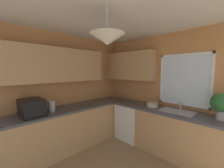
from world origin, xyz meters
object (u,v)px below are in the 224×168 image
potted_plant (221,104)px  bowl (152,105)px  dishwasher (131,121)px  microwave (32,107)px  kettle (52,106)px  sink_assembly (177,111)px

potted_plant → bowl: 1.22m
dishwasher → potted_plant: (1.74, 0.08, 0.73)m
dishwasher → bowl: bearing=3.2°
potted_plant → bowl: size_ratio=1.86×
microwave → kettle: 0.35m
potted_plant → bowl: potted_plant is taller
dishwasher → bowl: (0.54, 0.03, 0.51)m
kettle → potted_plant: size_ratio=0.49×
microwave → sink_assembly: microwave is taller
sink_assembly → bowl: (-0.54, -0.01, 0.03)m
microwave → bowl: microwave is taller
microwave → kettle: (0.02, 0.34, -0.04)m
kettle → potted_plant: potted_plant is taller
sink_assembly → bowl: bearing=-179.3°
microwave → potted_plant: size_ratio=1.11×
kettle → bowl: (1.18, 1.72, -0.06)m
microwave → bowl: size_ratio=2.06×
microwave → bowl: bearing=59.9°
kettle → bowl: 2.09m
potted_plant → bowl: bearing=-177.6°
sink_assembly → potted_plant: bearing=3.8°
sink_assembly → potted_plant: size_ratio=1.40×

